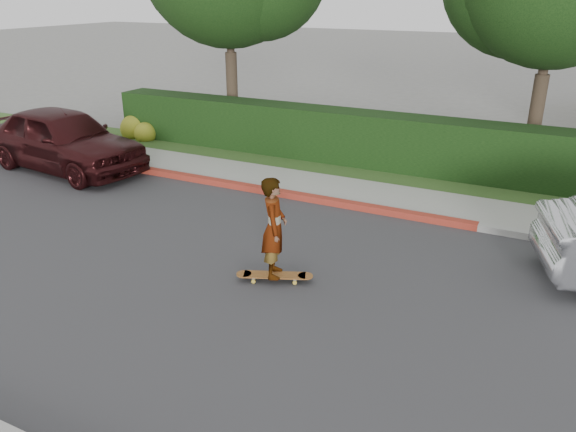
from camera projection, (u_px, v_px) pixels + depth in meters
name	position (u px, v px, depth m)	size (l,w,h in m)	color
ground	(363.00, 317.00, 8.37)	(120.00, 120.00, 0.00)	slate
road	(363.00, 316.00, 8.37)	(60.00, 8.00, 0.01)	#2D2D30
curb_far	(429.00, 219.00, 11.74)	(60.00, 0.20, 0.15)	#9E9E99
curb_red_section	(226.00, 184.00, 13.81)	(12.00, 0.21, 0.15)	maroon
sidewalk_far	(438.00, 205.00, 12.49)	(60.00, 1.60, 0.12)	gray
planting_strip	(453.00, 185.00, 13.82)	(60.00, 1.60, 0.10)	#2D4C1E
hedge	(349.00, 138.00, 15.30)	(15.00, 1.00, 1.50)	black
flowering_shrub	(138.00, 130.00, 17.98)	(1.40, 1.00, 0.90)	#2D4C19
skateboard	(275.00, 275.00, 9.34)	(1.28, 0.73, 0.12)	gold
skateboarder	(274.00, 228.00, 9.01)	(0.62, 0.41, 1.70)	white
car_maroon	(64.00, 139.00, 14.85)	(1.98, 4.92, 1.68)	black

